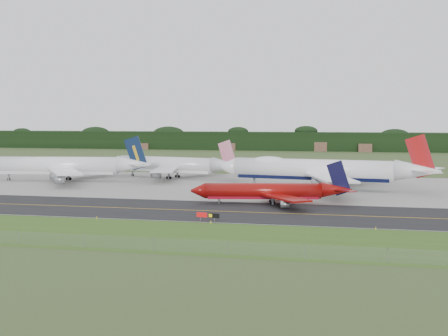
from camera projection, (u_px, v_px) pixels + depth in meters
ground at (248, 210)px, 144.38m from camera, size 600.00×600.00×0.00m
grass_verge at (211, 238)px, 110.38m from camera, size 400.00×30.00×0.01m
taxiway at (244, 212)px, 140.49m from camera, size 400.00×32.00×0.02m
apron at (278, 186)px, 193.92m from camera, size 400.00×78.00×0.01m
taxiway_centreline at (244, 212)px, 140.49m from camera, size 400.00×0.40×0.00m
taxiway_edge_line at (229, 223)px, 125.43m from camera, size 400.00×0.25×0.00m
perimeter_fence at (190, 246)px, 97.66m from camera, size 320.00×0.10×320.00m
horizon_treeline at (325, 142)px, 409.90m from camera, size 700.00×25.00×12.00m
jet_ba_747 at (320, 170)px, 185.68m from camera, size 66.74×54.81×16.79m
jet_red_737 at (272, 192)px, 154.40m from camera, size 39.84×32.01×10.81m
jet_navy_gold at (65, 166)px, 209.65m from camera, size 59.54×51.37×15.38m
jet_star_tail at (173, 165)px, 219.75m from camera, size 52.39×42.98×13.96m
taxiway_sign at (208, 215)px, 127.87m from camera, size 5.07×1.26×1.71m
edge_marker_left at (97, 218)px, 130.78m from camera, size 0.16×0.16×0.50m
edge_marker_center at (211, 222)px, 125.25m from camera, size 0.16×0.16×0.50m
edge_marker_right at (376, 229)px, 118.04m from camera, size 0.16×0.16×0.50m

